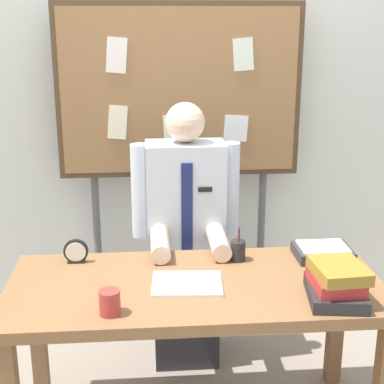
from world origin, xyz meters
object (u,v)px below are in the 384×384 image
(bulletin_board, at_px, (180,97))
(paper_tray, at_px, (323,252))
(open_notebook, at_px, (187,284))
(desk_clock, at_px, (76,252))
(desk, at_px, (195,302))
(book_stack, at_px, (336,283))
(coffee_mug, at_px, (110,302))
(pen_holder, at_px, (238,250))
(person, at_px, (186,247))

(bulletin_board, relative_size, paper_tray, 7.31)
(open_notebook, xyz_separation_m, desk_clock, (-0.49, 0.28, 0.04))
(desk, height_order, book_stack, book_stack)
(coffee_mug, bearing_deg, pen_holder, 39.23)
(person, relative_size, bulletin_board, 0.75)
(desk, distance_m, coffee_mug, 0.45)
(desk_clock, bearing_deg, pen_holder, -2.81)
(desk, relative_size, pen_holder, 10.01)
(person, xyz_separation_m, desk_clock, (-0.53, -0.32, 0.12))
(desk_clock, bearing_deg, bulletin_board, 55.01)
(bulletin_board, xyz_separation_m, pen_holder, (0.22, -0.79, -0.61))
(coffee_mug, distance_m, paper_tray, 1.07)
(desk_clock, distance_m, paper_tray, 1.15)
(pen_holder, bearing_deg, open_notebook, -136.82)
(person, height_order, book_stack, person)
(desk_clock, relative_size, pen_holder, 0.70)
(bulletin_board, bearing_deg, person, -89.99)
(bulletin_board, xyz_separation_m, coffee_mug, (-0.35, -1.25, -0.61))
(person, relative_size, coffee_mug, 14.61)
(desk, height_order, desk_clock, desk_clock)
(open_notebook, bearing_deg, book_stack, -17.13)
(person, distance_m, book_stack, 0.96)
(person, xyz_separation_m, paper_tray, (0.62, -0.36, 0.10))
(desk, height_order, bulletin_board, bulletin_board)
(desk_clock, bearing_deg, paper_tray, -1.84)
(pen_holder, bearing_deg, bulletin_board, 105.34)
(person, bearing_deg, book_stack, -55.00)
(book_stack, height_order, pen_holder, pen_holder)
(book_stack, relative_size, desk_clock, 2.81)
(desk, xyz_separation_m, bulletin_board, (-0.00, 1.01, 0.75))
(person, bearing_deg, desk_clock, -148.49)
(desk_clock, relative_size, paper_tray, 0.43)
(person, height_order, bulletin_board, bulletin_board)
(desk, distance_m, desk_clock, 0.60)
(desk, height_order, paper_tray, paper_tray)
(person, bearing_deg, paper_tray, -30.17)
(person, xyz_separation_m, bulletin_board, (-0.00, 0.43, 0.73))
(desk, bearing_deg, person, 90.00)
(pen_holder, xyz_separation_m, paper_tray, (0.40, -0.00, -0.02))
(book_stack, xyz_separation_m, desk_clock, (-1.07, 0.46, -0.02))
(desk_clock, bearing_deg, person, 31.51)
(person, distance_m, pen_holder, 0.44)
(desk, relative_size, paper_tray, 6.16)
(paper_tray, bearing_deg, desk_clock, 178.16)
(desk, xyz_separation_m, open_notebook, (-0.04, -0.02, 0.10))
(book_stack, height_order, open_notebook, book_stack)
(bulletin_board, height_order, desk_clock, bulletin_board)
(paper_tray, bearing_deg, bulletin_board, 128.10)
(book_stack, xyz_separation_m, pen_holder, (-0.33, 0.42, -0.02))
(book_stack, relative_size, paper_tray, 1.21)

